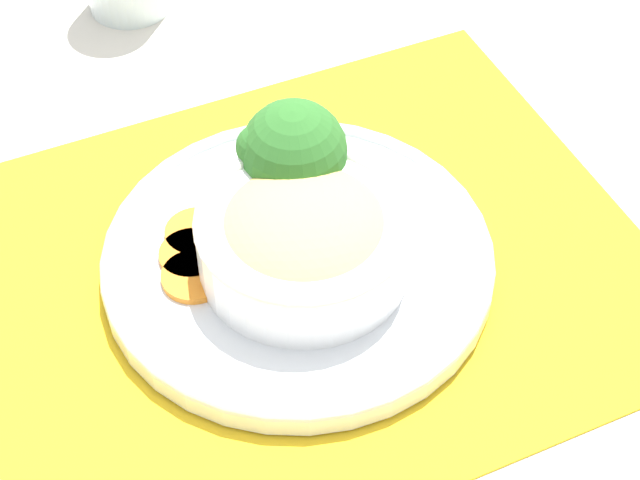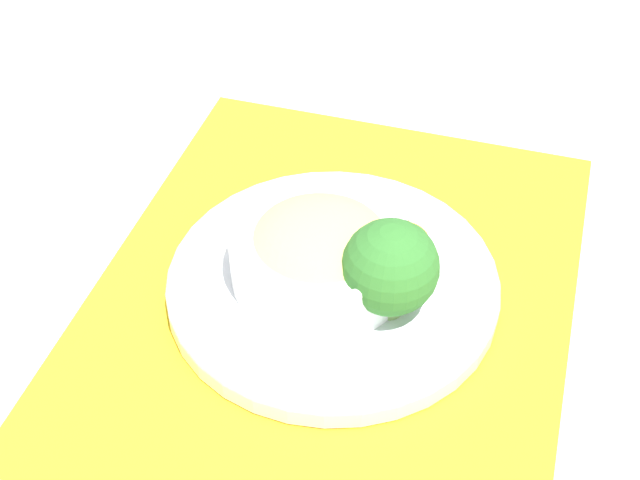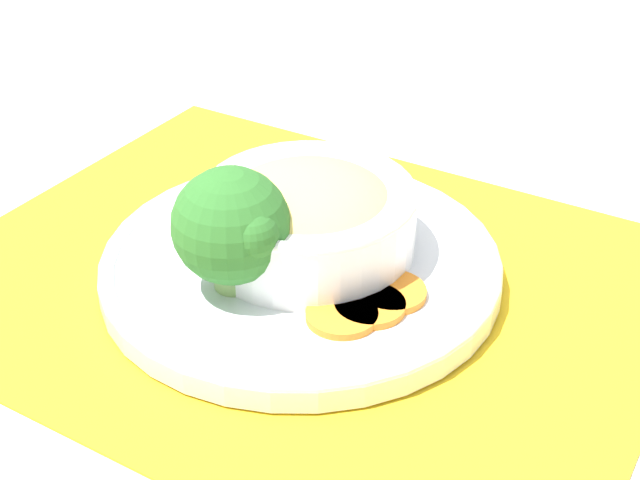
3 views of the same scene
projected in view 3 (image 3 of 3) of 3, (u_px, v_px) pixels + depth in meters
name	position (u px, v px, depth m)	size (l,w,h in m)	color
ground_plane	(301.00, 280.00, 0.64)	(4.00, 4.00, 0.00)	beige
placemat	(301.00, 278.00, 0.64)	(0.52, 0.42, 0.00)	yellow
plate	(301.00, 263.00, 0.63)	(0.28, 0.28, 0.02)	silver
bowl	(304.00, 212.00, 0.63)	(0.15, 0.15, 0.06)	white
broccoli_floret	(231.00, 226.00, 0.58)	(0.08, 0.08, 0.09)	#84AD5B
carrot_slice_near	(342.00, 315.00, 0.57)	(0.05, 0.05, 0.01)	orange
carrot_slice_middle	(370.00, 306.00, 0.58)	(0.05, 0.05, 0.01)	orange
carrot_slice_far	(391.00, 292.00, 0.59)	(0.05, 0.05, 0.01)	orange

